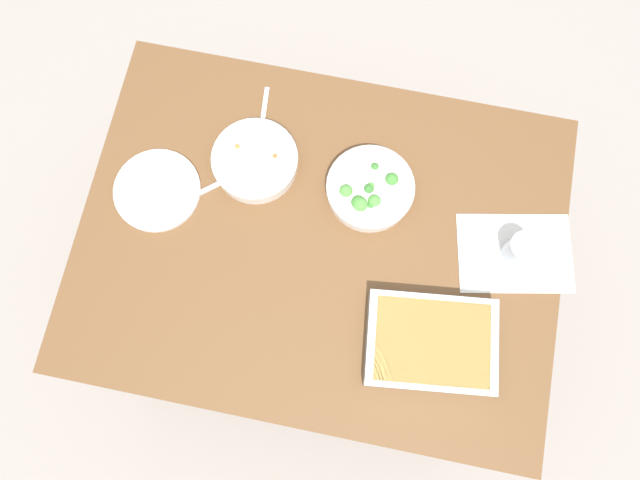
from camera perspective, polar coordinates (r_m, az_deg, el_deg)
ground_plane at (r=2.21m, az=0.00°, el=-4.74°), size 6.00×6.00×0.00m
dining_table at (r=1.57m, az=0.00°, el=-0.81°), size 1.20×0.90×0.74m
placemat at (r=1.55m, az=18.05°, el=-1.20°), size 0.31×0.25×0.00m
stew_bowl at (r=1.53m, az=-6.18°, el=7.50°), size 0.22×0.22×0.06m
broccoli_bowl at (r=1.50m, az=4.76°, el=4.85°), size 0.22×0.22×0.07m
baking_dish at (r=1.44m, az=10.52°, el=-9.58°), size 0.32×0.25×0.06m
drink_cup at (r=1.52m, az=18.46°, el=-0.88°), size 0.07×0.07×0.08m
side_plate at (r=1.57m, az=-15.24°, el=4.59°), size 0.22×0.22×0.01m
spoon_by_stew at (r=1.59m, az=-5.56°, el=10.71°), size 0.04×0.18×0.01m
fork_on_table at (r=1.55m, az=-12.10°, el=4.01°), size 0.15×0.13×0.01m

